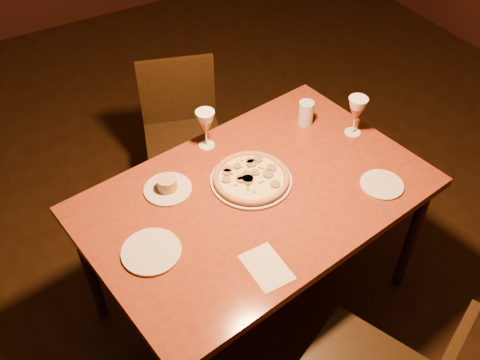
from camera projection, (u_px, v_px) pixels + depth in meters
floor at (259, 331)px, 2.59m from camera, size 7.00×7.00×0.00m
dining_table at (256, 204)px, 2.25m from camera, size 1.53×1.10×0.76m
chair_far at (182, 129)px, 2.95m from camera, size 0.52×0.52×0.85m
pizza_plate at (251, 178)px, 2.24m from camera, size 0.34×0.34×0.04m
ramekin_saucer at (167, 186)px, 2.20m from camera, size 0.20×0.20×0.06m
wine_glass_far at (206, 129)px, 2.36m from camera, size 0.09×0.09×0.19m
wine_glass_right at (355, 116)px, 2.42m from camera, size 0.09×0.09×0.19m
water_tumbler at (306, 113)px, 2.50m from camera, size 0.07×0.07×0.12m
side_plate_left at (151, 252)px, 1.98m from camera, size 0.22×0.22×0.01m
side_plate_near at (382, 185)px, 2.24m from camera, size 0.18×0.18×0.01m
menu_card at (267, 267)px, 1.93m from camera, size 0.13×0.19×0.00m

